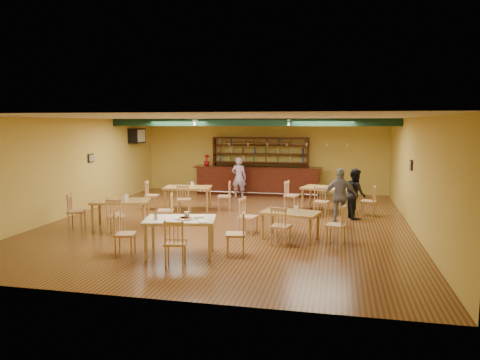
% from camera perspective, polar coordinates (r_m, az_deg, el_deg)
% --- Properties ---
extents(floor, '(12.00, 12.00, 0.00)m').
position_cam_1_polar(floor, '(13.32, -1.20, -5.21)').
color(floor, '#522A17').
rests_on(floor, ground).
extents(ceiling_beam, '(10.00, 0.30, 0.25)m').
position_cam_1_polar(ceiling_beam, '(15.76, 1.16, 7.20)').
color(ceiling_beam, black).
rests_on(ceiling_beam, ceiling).
extents(track_rail_left, '(0.05, 2.50, 0.05)m').
position_cam_1_polar(track_rail_left, '(16.77, -4.54, 7.41)').
color(track_rail_left, silver).
rests_on(track_rail_left, ceiling).
extents(track_rail_right, '(0.05, 2.50, 0.05)m').
position_cam_1_polar(track_rail_right, '(16.15, 6.49, 7.40)').
color(track_rail_right, silver).
rests_on(track_rail_right, ceiling).
extents(ac_unit, '(0.34, 0.70, 0.48)m').
position_cam_1_polar(ac_unit, '(18.60, -12.73, 5.40)').
color(ac_unit, silver).
rests_on(ac_unit, wall_left).
extents(picture_left, '(0.04, 0.34, 0.28)m').
position_cam_1_polar(picture_left, '(15.87, -18.09, 2.63)').
color(picture_left, black).
rests_on(picture_left, wall_left).
extents(picture_right, '(0.04, 0.34, 0.28)m').
position_cam_1_polar(picture_right, '(13.35, 20.55, 1.75)').
color(picture_right, black).
rests_on(picture_right, wall_right).
extents(bar_counter, '(5.11, 0.85, 1.13)m').
position_cam_1_polar(bar_counter, '(18.23, 2.21, -0.09)').
color(bar_counter, '#34100A').
rests_on(bar_counter, ground).
extents(back_bar_hutch, '(3.95, 0.40, 2.28)m').
position_cam_1_polar(back_bar_hutch, '(18.78, 2.55, 1.89)').
color(back_bar_hutch, '#34100A').
rests_on(back_bar_hutch, ground).
extents(poinsettia, '(0.32, 0.32, 0.45)m').
position_cam_1_polar(poinsettia, '(18.63, -4.17, 2.49)').
color(poinsettia, maroon).
rests_on(poinsettia, bar_counter).
extents(dining_table_a, '(1.64, 1.13, 0.76)m').
position_cam_1_polar(dining_table_a, '(15.22, -6.50, -2.25)').
color(dining_table_a, olive).
rests_on(dining_table_a, ground).
extents(dining_table_b, '(1.81, 1.35, 0.81)m').
position_cam_1_polar(dining_table_b, '(14.89, 10.95, -2.45)').
color(dining_table_b, olive).
rests_on(dining_table_b, ground).
extents(dining_table_c, '(1.69, 1.27, 0.75)m').
position_cam_1_polar(dining_table_c, '(12.94, -14.59, -4.10)').
color(dining_table_c, olive).
rests_on(dining_table_c, ground).
extents(dining_table_d, '(1.52, 1.11, 0.68)m').
position_cam_1_polar(dining_table_d, '(11.36, 6.28, -5.63)').
color(dining_table_d, olive).
rests_on(dining_table_d, ground).
extents(near_table, '(1.66, 1.25, 0.80)m').
position_cam_1_polar(near_table, '(10.03, -7.46, -7.02)').
color(near_table, beige).
rests_on(near_table, ground).
extents(pizza_tray, '(0.45, 0.45, 0.01)m').
position_cam_1_polar(pizza_tray, '(9.91, -6.91, -4.77)').
color(pizza_tray, silver).
rests_on(pizza_tray, near_table).
extents(parmesan_shaker, '(0.09, 0.09, 0.11)m').
position_cam_1_polar(parmesan_shaker, '(9.96, -10.42, -4.50)').
color(parmesan_shaker, '#EAE5C6').
rests_on(parmesan_shaker, near_table).
extents(napkin_stack, '(0.22, 0.18, 0.03)m').
position_cam_1_polar(napkin_stack, '(10.02, -5.07, -4.57)').
color(napkin_stack, white).
rests_on(napkin_stack, near_table).
extents(pizza_server, '(0.32, 0.24, 0.00)m').
position_cam_1_polar(pizza_server, '(9.90, -5.94, -4.71)').
color(pizza_server, silver).
rests_on(pizza_server, pizza_tray).
extents(side_plate, '(0.26, 0.26, 0.01)m').
position_cam_1_polar(side_plate, '(9.56, -4.61, -5.18)').
color(side_plate, white).
rests_on(side_plate, near_table).
extents(patron_bar, '(0.59, 0.40, 1.55)m').
position_cam_1_polar(patron_bar, '(17.51, -0.13, 0.32)').
color(patron_bar, '#7B4392').
rests_on(patron_bar, ground).
extents(patron_right_a, '(0.77, 0.87, 1.51)m').
position_cam_1_polar(patron_right_a, '(14.05, 14.17, -1.66)').
color(patron_right_a, black).
rests_on(patron_right_a, ground).
extents(patron_right_b, '(0.93, 0.40, 1.58)m').
position_cam_1_polar(patron_right_b, '(13.19, 12.41, -2.00)').
color(patron_right_b, gray).
rests_on(patron_right_b, ground).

